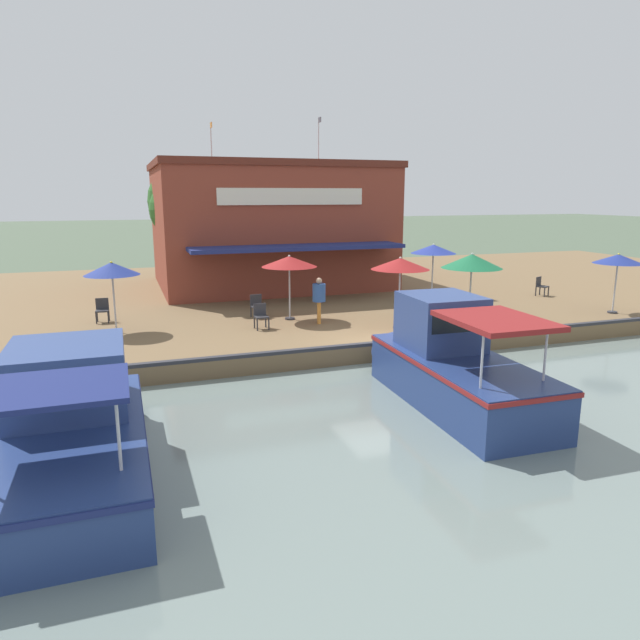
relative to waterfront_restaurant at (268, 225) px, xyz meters
The scene contains 18 objects.
ground_plane 13.47m from the waterfront_restaurant, ahead, with size 220.00×220.00×0.00m, color #4C5B47.
quay_deck 3.84m from the waterfront_restaurant, ahead, with size 22.00×56.00×0.60m, color brown.
quay_edge_fender 13.21m from the waterfront_restaurant, ahead, with size 0.20×50.40×0.10m, color #2D2D33.
waterfront_restaurant is the anchor object (origin of this frame).
patio_umbrella_mid_patio_left 11.74m from the waterfront_restaurant, 24.11° to the left, with size 2.17×2.17×2.44m.
patio_umbrella_near_quay_edge 9.06m from the waterfront_restaurant, 34.31° to the left, with size 1.86×1.86×2.50m.
patio_umbrella_back_row 11.30m from the waterfront_restaurant, 41.05° to the right, with size 1.78×1.78×2.36m.
patio_umbrella_by_entrance 11.23m from the waterfront_restaurant, ahead, with size 1.96×1.96×2.45m.
patio_umbrella_far_corner 15.74m from the waterfront_restaurant, 42.89° to the left, with size 1.80×1.80×2.31m.
patio_umbrella_mid_patio_right 8.65m from the waterfront_restaurant, ahead, with size 2.00×2.00×2.36m.
cafe_chair_beside_entrance 13.28m from the waterfront_restaurant, 55.29° to the left, with size 0.59×0.59×0.85m.
cafe_chair_back_row_seat 8.53m from the waterfront_restaurant, 17.47° to the right, with size 0.47×0.47×0.85m.
cafe_chair_far_corner_seat 10.63m from the waterfront_restaurant, 49.45° to the right, with size 0.46×0.46×0.85m.
cafe_chair_under_first_umbrella 10.29m from the waterfront_restaurant, 15.92° to the right, with size 0.45×0.45×0.85m.
person_at_quay_edge 9.70m from the waterfront_restaurant, ahead, with size 0.46×0.46×1.63m.
motorboat_mid_row 16.47m from the waterfront_restaurant, ahead, with size 6.65×2.36×2.55m.
motorboat_second_along 19.29m from the waterfront_restaurant, 25.36° to the right, with size 6.78×2.62×2.28m.
tree_downstream_bank 4.75m from the waterfront_restaurant, 126.64° to the right, with size 4.29×4.09×6.17m.
Camera 1 is at (15.14, -7.33, 5.07)m, focal length 32.00 mm.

